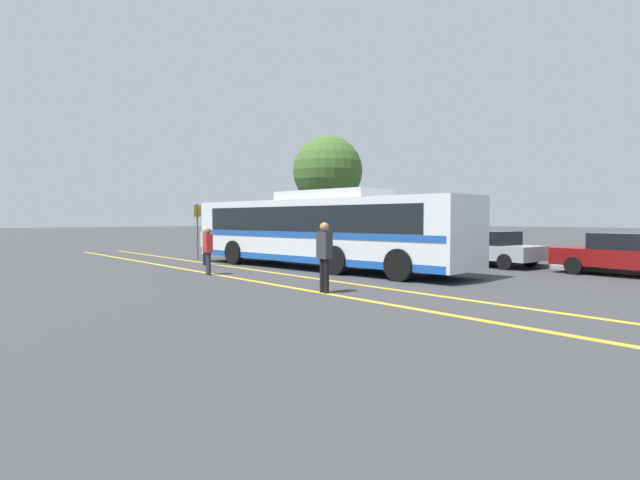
# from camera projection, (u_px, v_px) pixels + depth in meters

# --- Properties ---
(ground_plane) EXTENTS (220.00, 220.00, 0.00)m
(ground_plane) POSITION_uv_depth(u_px,v_px,m) (314.00, 266.00, 20.01)
(ground_plane) COLOR #38383A
(lane_strip_0) EXTENTS (32.38, 0.20, 0.01)m
(lane_strip_0) POSITION_uv_depth(u_px,v_px,m) (273.00, 273.00, 17.68)
(lane_strip_0) COLOR gold
(lane_strip_0) RESTS_ON ground_plane
(lane_strip_1) EXTENTS (32.38, 0.20, 0.01)m
(lane_strip_1) POSITION_uv_depth(u_px,v_px,m) (227.00, 276.00, 16.48)
(lane_strip_1) COLOR gold
(lane_strip_1) RESTS_ON ground_plane
(curb_strip) EXTENTS (40.38, 0.36, 0.15)m
(curb_strip) POSITION_uv_depth(u_px,v_px,m) (430.00, 258.00, 23.54)
(curb_strip) COLOR #99999E
(curb_strip) RESTS_ON ground_plane
(transit_bus) EXTENTS (12.85, 3.74, 2.96)m
(transit_bus) POSITION_uv_depth(u_px,v_px,m) (320.00, 229.00, 19.03)
(transit_bus) COLOR silver
(transit_bus) RESTS_ON ground_plane
(parked_car_0) EXTENTS (4.25, 2.17, 1.35)m
(parked_car_0) POSITION_uv_depth(u_px,v_px,m) (262.00, 237.00, 32.83)
(parked_car_0) COLOR silver
(parked_car_0) RESTS_ON ground_plane
(parked_car_1) EXTENTS (4.41, 1.87, 1.40)m
(parked_car_1) POSITION_uv_depth(u_px,v_px,m) (311.00, 240.00, 28.57)
(parked_car_1) COLOR #335B33
(parked_car_1) RESTS_ON ground_plane
(parked_car_2) EXTENTS (4.65, 2.18, 1.49)m
(parked_car_2) POSITION_uv_depth(u_px,v_px,m) (385.00, 243.00, 23.97)
(parked_car_2) COLOR silver
(parked_car_2) RESTS_ON ground_plane
(parked_car_3) EXTENTS (4.07, 2.11, 1.41)m
(parked_car_3) POSITION_uv_depth(u_px,v_px,m) (491.00, 249.00, 20.09)
(parked_car_3) COLOR #9E9EA3
(parked_car_3) RESTS_ON ground_plane
(parked_car_4) EXTENTS (4.66, 1.91, 1.43)m
(parked_car_4) POSITION_uv_depth(u_px,v_px,m) (628.00, 255.00, 16.49)
(parked_car_4) COLOR maroon
(parked_car_4) RESTS_ON ground_plane
(pedestrian_0) EXTENTS (0.29, 0.45, 1.59)m
(pedestrian_0) POSITION_uv_depth(u_px,v_px,m) (206.00, 243.00, 20.54)
(pedestrian_0) COLOR #191E38
(pedestrian_0) RESTS_ON ground_plane
(pedestrian_1) EXTENTS (0.46, 0.32, 1.59)m
(pedestrian_1) POSITION_uv_depth(u_px,v_px,m) (208.00, 249.00, 16.93)
(pedestrian_1) COLOR #2D2D33
(pedestrian_1) RESTS_ON ground_plane
(pedestrian_2) EXTENTS (0.43, 0.25, 1.81)m
(pedestrian_2) POSITION_uv_depth(u_px,v_px,m) (324.00, 252.00, 12.77)
(pedestrian_2) COLOR black
(pedestrian_2) RESTS_ON ground_plane
(bus_stop_sign) EXTENTS (0.07, 0.40, 2.63)m
(bus_stop_sign) POSITION_uv_depth(u_px,v_px,m) (197.00, 224.00, 23.60)
(bus_stop_sign) COLOR #59595E
(bus_stop_sign) RESTS_ON ground_plane
(tree_0) EXTENTS (4.68, 4.68, 7.48)m
(tree_0) POSITION_uv_depth(u_px,v_px,m) (328.00, 171.00, 33.40)
(tree_0) COLOR #513823
(tree_0) RESTS_ON ground_plane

